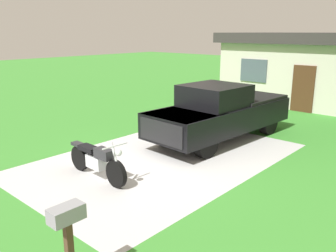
{
  "coord_description": "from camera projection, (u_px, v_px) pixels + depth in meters",
  "views": [
    {
      "loc": [
        6.52,
        -7.06,
        3.55
      ],
      "look_at": [
        -0.11,
        0.31,
        0.9
      ],
      "focal_mm": 37.88,
      "sensor_mm": 36.0,
      "label": 1
    }
  ],
  "objects": [
    {
      "name": "neighbor_house",
      "position": [
        324.0,
        68.0,
        17.58
      ],
      "size": [
        9.6,
        5.6,
        3.5
      ],
      "color": "beige",
      "rests_on": "ground"
    },
    {
      "name": "ground_plane",
      "position": [
        164.0,
        159.0,
        10.2
      ],
      "size": [
        80.0,
        80.0,
        0.0
      ],
      "primitive_type": "plane",
      "color": "#3C8B31"
    },
    {
      "name": "mailbox",
      "position": [
        67.0,
        225.0,
        4.86
      ],
      "size": [
        0.26,
        0.48,
        1.26
      ],
      "color": "#4C3823",
      "rests_on": "ground"
    },
    {
      "name": "pickup_truck",
      "position": [
        222.0,
        112.0,
        11.88
      ],
      "size": [
        2.3,
        5.72,
        1.9
      ],
      "color": "black",
      "rests_on": "ground"
    },
    {
      "name": "motorcycle",
      "position": [
        97.0,
        160.0,
        8.75
      ],
      "size": [
        2.21,
        0.7,
        1.09
      ],
      "color": "black",
      "rests_on": "ground"
    },
    {
      "name": "driveway_pad",
      "position": [
        164.0,
        159.0,
        10.2
      ],
      "size": [
        5.11,
        8.0,
        0.01
      ],
      "primitive_type": "cube",
      "color": "silver",
      "rests_on": "ground"
    }
  ]
}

